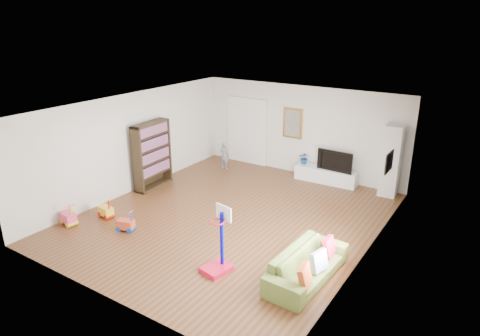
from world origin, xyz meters
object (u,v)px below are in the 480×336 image
Objects in this scene: media_console at (326,175)px; basketball_hoop at (216,241)px; bookshelf at (152,155)px; sofa at (307,265)px.

basketball_hoop is (0.05, -5.50, 0.45)m from media_console.
bookshelf is (-4.00, -2.97, 0.72)m from media_console.
sofa is at bearing 36.10° from basketball_hoop.
basketball_hoop is at bearing 117.29° from sofa.
media_console is 0.90× the size of sofa.
bookshelf is at bearing 74.72° from sofa.
media_console is at bearing 32.84° from bookshelf.
media_console is 1.38× the size of basketball_hoop.
bookshelf is at bearing 159.56° from basketball_hoop.
bookshelf is 0.93× the size of sofa.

